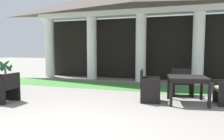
% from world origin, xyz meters
% --- Properties ---
extents(ground_plane, '(60.00, 60.00, 0.00)m').
position_xyz_m(ground_plane, '(0.00, 0.00, 0.00)').
color(ground_plane, gray).
extents(background_pavilion, '(11.06, 2.45, 4.44)m').
position_xyz_m(background_pavilion, '(0.00, 7.11, 3.35)').
color(background_pavilion, white).
rests_on(background_pavilion, ground).
extents(lawn_strip, '(12.86, 1.90, 0.01)m').
position_xyz_m(lawn_strip, '(0.00, 5.34, 0.00)').
color(lawn_strip, '#47843D').
rests_on(lawn_strip, ground).
extents(patio_table_near_foreground, '(1.15, 1.15, 0.74)m').
position_xyz_m(patio_table_near_foreground, '(2.09, 3.23, 0.64)').
color(patio_table_near_foreground, black).
rests_on(patio_table_near_foreground, ground).
extents(patio_chair_near_foreground_north, '(0.70, 0.62, 0.84)m').
position_xyz_m(patio_chair_near_foreground_north, '(1.92, 4.25, 0.41)').
color(patio_chair_near_foreground_north, black).
rests_on(patio_chair_near_foreground_north, ground).
extents(patio_chair_near_foreground_west, '(0.62, 0.64, 0.91)m').
position_xyz_m(patio_chair_near_foreground_west, '(1.06, 3.07, 0.42)').
color(patio_chair_near_foreground_west, black).
rests_on(patio_chair_near_foreground_west, ground).
extents(patio_chair_mid_left_east, '(0.50, 0.62, 0.82)m').
position_xyz_m(patio_chair_mid_left_east, '(-2.68, 1.69, 0.40)').
color(patio_chair_mid_left_east, black).
rests_on(patio_chair_mid_left_east, ground).
extents(potted_palm_left_edge, '(0.63, 0.57, 1.14)m').
position_xyz_m(potted_palm_left_edge, '(-4.10, 3.11, 0.34)').
color(potted_palm_left_edge, '#47423D').
rests_on(potted_palm_left_edge, ground).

